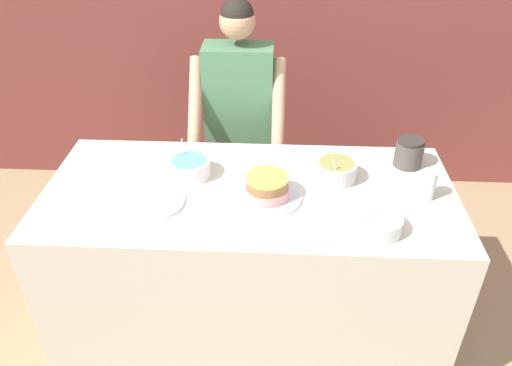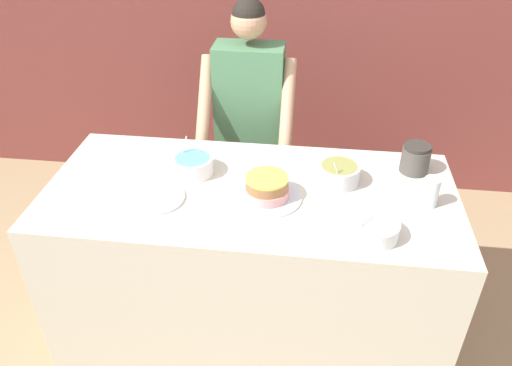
{
  "view_description": "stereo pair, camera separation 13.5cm",
  "coord_description": "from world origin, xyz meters",
  "px_view_note": "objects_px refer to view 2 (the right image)",
  "views": [
    {
      "loc": [
        0.13,
        -1.46,
        2.25
      ],
      "look_at": [
        0.03,
        0.39,
        1.01
      ],
      "focal_mm": 35.0,
      "sensor_mm": 36.0,
      "label": 1
    },
    {
      "loc": [
        0.26,
        -1.45,
        2.25
      ],
      "look_at": [
        0.03,
        0.39,
        1.01
      ],
      "focal_mm": 35.0,
      "sensor_mm": 36.0,
      "label": 2
    }
  ],
  "objects_px": {
    "cake": "(267,189)",
    "stoneware_jar": "(415,159)",
    "drinking_glass": "(431,192)",
    "ceramic_plate": "(156,198)",
    "frosting_bowl_white": "(374,228)",
    "frosting_bowl_blue": "(193,165)",
    "person_baker": "(249,111)",
    "frosting_bowl_olive": "(339,173)"
  },
  "relations": [
    {
      "from": "ceramic_plate",
      "to": "frosting_bowl_white",
      "type": "bearing_deg",
      "value": -8.39
    },
    {
      "from": "person_baker",
      "to": "frosting_bowl_white",
      "type": "relative_size",
      "value": 8.13
    },
    {
      "from": "frosting_bowl_blue",
      "to": "drinking_glass",
      "type": "relative_size",
      "value": 1.43
    },
    {
      "from": "frosting_bowl_olive",
      "to": "ceramic_plate",
      "type": "bearing_deg",
      "value": -163.35
    },
    {
      "from": "frosting_bowl_white",
      "to": "drinking_glass",
      "type": "height_order",
      "value": "frosting_bowl_white"
    },
    {
      "from": "frosting_bowl_white",
      "to": "ceramic_plate",
      "type": "relative_size",
      "value": 0.76
    },
    {
      "from": "ceramic_plate",
      "to": "stoneware_jar",
      "type": "xyz_separation_m",
      "value": [
        1.18,
        0.38,
        0.07
      ]
    },
    {
      "from": "drinking_glass",
      "to": "stoneware_jar",
      "type": "distance_m",
      "value": 0.28
    },
    {
      "from": "frosting_bowl_white",
      "to": "ceramic_plate",
      "type": "distance_m",
      "value": 0.96
    },
    {
      "from": "person_baker",
      "to": "frosting_bowl_white",
      "type": "xyz_separation_m",
      "value": [
        0.65,
        -1.03,
        0.01
      ]
    },
    {
      "from": "frosting_bowl_white",
      "to": "frosting_bowl_olive",
      "type": "bearing_deg",
      "value": 109.78
    },
    {
      "from": "cake",
      "to": "frosting_bowl_olive",
      "type": "height_order",
      "value": "frosting_bowl_olive"
    },
    {
      "from": "cake",
      "to": "stoneware_jar",
      "type": "bearing_deg",
      "value": 24.45
    },
    {
      "from": "frosting_bowl_olive",
      "to": "person_baker",
      "type": "bearing_deg",
      "value": 128.51
    },
    {
      "from": "frosting_bowl_white",
      "to": "frosting_bowl_blue",
      "type": "bearing_deg",
      "value": 155.75
    },
    {
      "from": "stoneware_jar",
      "to": "frosting_bowl_blue",
      "type": "bearing_deg",
      "value": -172.04
    },
    {
      "from": "person_baker",
      "to": "cake",
      "type": "distance_m",
      "value": 0.84
    },
    {
      "from": "frosting_bowl_blue",
      "to": "ceramic_plate",
      "type": "xyz_separation_m",
      "value": [
        -0.12,
        -0.23,
        -0.04
      ]
    },
    {
      "from": "person_baker",
      "to": "ceramic_plate",
      "type": "relative_size",
      "value": 6.16
    },
    {
      "from": "frosting_bowl_blue",
      "to": "drinking_glass",
      "type": "distance_m",
      "value": 1.09
    },
    {
      "from": "frosting_bowl_white",
      "to": "frosting_bowl_olive",
      "type": "distance_m",
      "value": 0.41
    },
    {
      "from": "frosting_bowl_blue",
      "to": "stoneware_jar",
      "type": "distance_m",
      "value": 1.07
    },
    {
      "from": "drinking_glass",
      "to": "stoneware_jar",
      "type": "bearing_deg",
      "value": 95.51
    },
    {
      "from": "frosting_bowl_white",
      "to": "stoneware_jar",
      "type": "bearing_deg",
      "value": 66.53
    },
    {
      "from": "frosting_bowl_white",
      "to": "drinking_glass",
      "type": "xyz_separation_m",
      "value": [
        0.25,
        0.25,
        0.03
      ]
    },
    {
      "from": "frosting_bowl_blue",
      "to": "drinking_glass",
      "type": "bearing_deg",
      "value": -6.71
    },
    {
      "from": "ceramic_plate",
      "to": "drinking_glass",
      "type": "bearing_deg",
      "value": 5.07
    },
    {
      "from": "drinking_glass",
      "to": "ceramic_plate",
      "type": "relative_size",
      "value": 0.53
    },
    {
      "from": "person_baker",
      "to": "drinking_glass",
      "type": "bearing_deg",
      "value": -40.76
    },
    {
      "from": "frosting_bowl_blue",
      "to": "ceramic_plate",
      "type": "bearing_deg",
      "value": -116.84
    },
    {
      "from": "drinking_glass",
      "to": "stoneware_jar",
      "type": "xyz_separation_m",
      "value": [
        -0.03,
        0.28,
        0.0
      ]
    },
    {
      "from": "frosting_bowl_white",
      "to": "stoneware_jar",
      "type": "xyz_separation_m",
      "value": [
        0.23,
        0.52,
        0.03
      ]
    },
    {
      "from": "cake",
      "to": "ceramic_plate",
      "type": "height_order",
      "value": "cake"
    },
    {
      "from": "frosting_bowl_olive",
      "to": "drinking_glass",
      "type": "relative_size",
      "value": 1.42
    },
    {
      "from": "ceramic_plate",
      "to": "stoneware_jar",
      "type": "relative_size",
      "value": 1.81
    },
    {
      "from": "stoneware_jar",
      "to": "person_baker",
      "type": "bearing_deg",
      "value": 150.19
    },
    {
      "from": "frosting_bowl_olive",
      "to": "stoneware_jar",
      "type": "bearing_deg",
      "value": 20.95
    },
    {
      "from": "frosting_bowl_blue",
      "to": "ceramic_plate",
      "type": "distance_m",
      "value": 0.27
    },
    {
      "from": "person_baker",
      "to": "frosting_bowl_white",
      "type": "height_order",
      "value": "person_baker"
    },
    {
      "from": "cake",
      "to": "frosting_bowl_olive",
      "type": "distance_m",
      "value": 0.36
    },
    {
      "from": "cake",
      "to": "frosting_bowl_white",
      "type": "distance_m",
      "value": 0.5
    },
    {
      "from": "drinking_glass",
      "to": "cake",
      "type": "bearing_deg",
      "value": -177.15
    }
  ]
}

